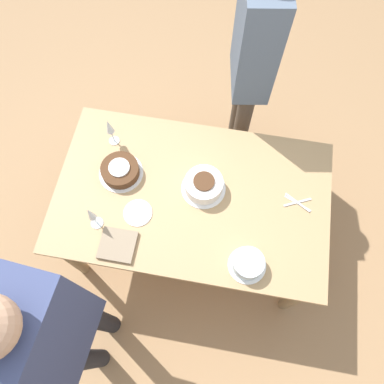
% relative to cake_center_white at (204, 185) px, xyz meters
% --- Properties ---
extents(ground_plane, '(12.00, 12.00, 0.00)m').
position_rel_cake_center_white_xyz_m(ground_plane, '(0.06, 0.05, -0.79)').
color(ground_plane, '#A87F56').
extents(dining_table, '(1.60, 0.98, 0.74)m').
position_rel_cake_center_white_xyz_m(dining_table, '(0.06, 0.05, -0.15)').
color(dining_table, tan).
rests_on(dining_table, ground_plane).
extents(cake_center_white, '(0.26, 0.26, 0.11)m').
position_rel_cake_center_white_xyz_m(cake_center_white, '(0.00, 0.00, 0.00)').
color(cake_center_white, white).
rests_on(cake_center_white, dining_table).
extents(cake_front_chocolate, '(0.26, 0.26, 0.08)m').
position_rel_cake_center_white_xyz_m(cake_front_chocolate, '(0.50, -0.01, -0.01)').
color(cake_front_chocolate, white).
rests_on(cake_front_chocolate, dining_table).
extents(cake_back_decorated, '(0.21, 0.21, 0.09)m').
position_rel_cake_center_white_xyz_m(cake_back_decorated, '(-0.30, 0.41, -0.01)').
color(cake_back_decorated, white).
rests_on(cake_back_decorated, dining_table).
extents(wine_glass_near, '(0.07, 0.07, 0.22)m').
position_rel_cake_center_white_xyz_m(wine_glass_near, '(0.56, 0.32, 0.09)').
color(wine_glass_near, silver).
rests_on(wine_glass_near, dining_table).
extents(wine_glass_far, '(0.07, 0.07, 0.22)m').
position_rel_cake_center_white_xyz_m(wine_glass_far, '(0.60, -0.22, 0.10)').
color(wine_glass_far, silver).
rests_on(wine_glass_far, dining_table).
extents(dessert_plate_right, '(0.17, 0.17, 0.01)m').
position_rel_cake_center_white_xyz_m(dessert_plate_right, '(0.35, 0.22, -0.05)').
color(dessert_plate_right, silver).
rests_on(dessert_plate_right, dining_table).
extents(fork_pile, '(0.16, 0.10, 0.01)m').
position_rel_cake_center_white_xyz_m(fork_pile, '(-0.55, -0.00, -0.05)').
color(fork_pile, silver).
rests_on(fork_pile, dining_table).
extents(napkin_stack, '(0.20, 0.18, 0.02)m').
position_rel_cake_center_white_xyz_m(napkin_stack, '(0.41, 0.42, -0.04)').
color(napkin_stack, gray).
rests_on(napkin_stack, dining_table).
extents(person_cutting, '(0.28, 0.43, 1.74)m').
position_rel_cake_center_white_xyz_m(person_cutting, '(-0.16, -0.75, 0.27)').
color(person_cutting, '#4C4238').
rests_on(person_cutting, ground_plane).
extents(person_watching, '(0.25, 0.42, 1.74)m').
position_rel_cake_center_white_xyz_m(person_watching, '(0.50, 0.92, 0.27)').
color(person_watching, '#232328').
rests_on(person_watching, ground_plane).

